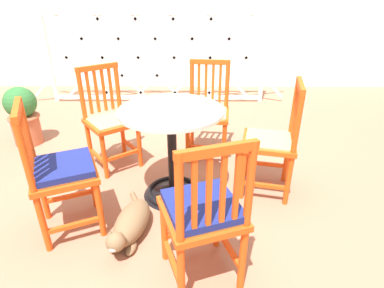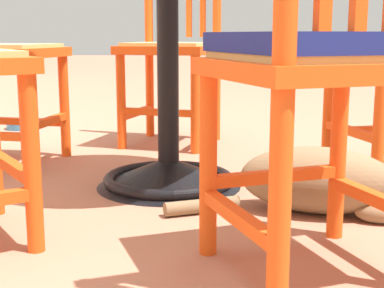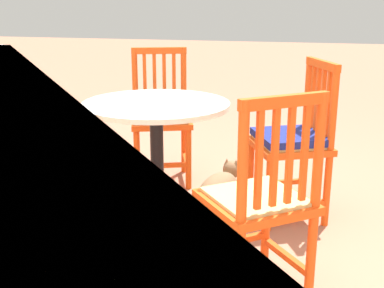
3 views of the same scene
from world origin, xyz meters
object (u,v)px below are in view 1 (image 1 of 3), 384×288
at_px(orange_chair_near_fence, 60,172).
at_px(pet_water_bowl, 281,142).
at_px(orange_chair_tucked_in, 110,121).
at_px(cafe_table, 173,163).
at_px(tabby_cat, 130,225).
at_px(orange_chair_facing_out, 203,213).
at_px(orange_chair_at_corner, 208,113).
at_px(orange_chair_by_planter, 272,142).
at_px(terracotta_planter, 23,114).

xyz_separation_m(orange_chair_near_fence, pet_water_bowl, (1.80, 1.33, -0.42)).
relative_size(orange_chair_tucked_in, orange_chair_near_fence, 1.00).
xyz_separation_m(cafe_table, tabby_cat, (-0.26, -0.49, -0.19)).
bearing_deg(tabby_cat, orange_chair_facing_out, -33.11).
bearing_deg(cafe_table, orange_chair_at_corner, 67.18).
bearing_deg(orange_chair_near_fence, orange_chair_by_planter, 17.96).
relative_size(orange_chair_at_corner, orange_chair_facing_out, 1.00).
relative_size(orange_chair_tucked_in, orange_chair_facing_out, 1.00).
xyz_separation_m(orange_chair_tucked_in, orange_chair_near_fence, (-0.10, -0.90, 0.01)).
distance_m(cafe_table, orange_chair_at_corner, 0.78).
relative_size(orange_chair_near_fence, tabby_cat, 1.22).
height_order(tabby_cat, pet_water_bowl, tabby_cat).
xyz_separation_m(orange_chair_facing_out, pet_water_bowl, (0.89, 1.73, -0.42)).
distance_m(orange_chair_tucked_in, terracotta_planter, 1.12).
height_order(orange_chair_near_fence, orange_chair_facing_out, same).
height_order(orange_chair_at_corner, pet_water_bowl, orange_chair_at_corner).
bearing_deg(orange_chair_at_corner, terracotta_planter, 173.18).
xyz_separation_m(orange_chair_tucked_in, terracotta_planter, (-1.03, 0.43, -0.11)).
bearing_deg(pet_water_bowl, orange_chair_near_fence, -143.53).
distance_m(orange_chair_at_corner, orange_chair_facing_out, 1.50).
xyz_separation_m(cafe_table, terracotta_planter, (-1.62, 0.93, 0.04)).
distance_m(orange_chair_facing_out, tabby_cat, 0.66).
height_order(orange_chair_tucked_in, orange_chair_facing_out, same).
xyz_separation_m(orange_chair_at_corner, orange_chair_facing_out, (-0.08, -1.50, 0.01)).
height_order(orange_chair_facing_out, terracotta_planter, orange_chair_facing_out).
relative_size(orange_chair_near_fence, orange_chair_facing_out, 1.00).
distance_m(orange_chair_near_fence, terracotta_planter, 1.63).
relative_size(orange_chair_by_planter, tabby_cat, 1.22).
relative_size(cafe_table, terracotta_planter, 1.23).
height_order(orange_chair_by_planter, orange_chair_tucked_in, same).
xyz_separation_m(orange_chair_at_corner, pet_water_bowl, (0.81, 0.23, -0.41)).
bearing_deg(pet_water_bowl, cafe_table, -139.96).
distance_m(orange_chair_near_fence, orange_chair_facing_out, 0.99).
distance_m(orange_chair_facing_out, terracotta_planter, 2.52).
height_order(orange_chair_by_planter, terracotta_planter, orange_chair_by_planter).
xyz_separation_m(orange_chair_by_planter, orange_chair_tucked_in, (-1.36, 0.42, 0.00)).
bearing_deg(cafe_table, tabby_cat, -117.62).
bearing_deg(orange_chair_at_corner, tabby_cat, -114.84).
distance_m(orange_chair_tucked_in, tabby_cat, 1.10).
xyz_separation_m(orange_chair_tucked_in, tabby_cat, (0.33, -0.99, -0.34)).
xyz_separation_m(orange_chair_near_fence, tabby_cat, (0.43, -0.09, -0.35)).
xyz_separation_m(cafe_table, pet_water_bowl, (1.11, 0.93, -0.26)).
bearing_deg(pet_water_bowl, orange_chair_at_corner, -164.33).
relative_size(orange_chair_at_corner, orange_chair_tucked_in, 1.00).
distance_m(orange_chair_near_fence, tabby_cat, 0.56).
distance_m(orange_chair_at_corner, orange_chair_near_fence, 1.48).
distance_m(orange_chair_tucked_in, orange_chair_facing_out, 1.53).
bearing_deg(orange_chair_by_planter, cafe_table, -174.35).
xyz_separation_m(orange_chair_near_fence, orange_chair_facing_out, (0.90, -0.40, 0.00)).
height_order(cafe_table, tabby_cat, cafe_table).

